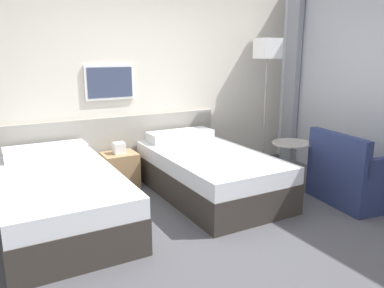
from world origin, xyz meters
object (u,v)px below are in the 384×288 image
(bed_near_door, at_px, (60,198))
(armchair, at_px, (355,178))
(bed_near_window, at_px, (208,172))
(side_table, at_px, (291,156))
(floor_lamp, at_px, (267,56))
(nightstand, at_px, (120,169))

(bed_near_door, distance_m, armchair, 3.26)
(bed_near_window, height_order, side_table, bed_near_window)
(bed_near_door, relative_size, side_table, 3.27)
(bed_near_window, height_order, floor_lamp, floor_lamp)
(nightstand, distance_m, armchair, 2.85)
(bed_near_window, xyz_separation_m, floor_lamp, (1.28, 0.53, 1.38))
(bed_near_window, xyz_separation_m, side_table, (0.99, -0.37, 0.16))
(floor_lamp, height_order, side_table, floor_lamp)
(floor_lamp, distance_m, side_table, 1.54)
(bed_near_door, xyz_separation_m, armchair, (3.09, -1.04, 0.01))
(nightstand, height_order, armchair, armchair)
(bed_near_window, distance_m, armchair, 1.70)
(bed_near_window, distance_m, nightstand, 1.15)
(floor_lamp, bearing_deg, side_table, -108.19)
(bed_near_door, height_order, side_table, bed_near_door)
(side_table, bearing_deg, bed_near_window, 159.74)
(bed_near_door, height_order, bed_near_window, same)
(bed_near_door, height_order, armchair, armchair)
(floor_lamp, bearing_deg, armchair, -87.46)
(bed_near_door, xyz_separation_m, bed_near_window, (1.74, 0.00, 0.00))
(nightstand, relative_size, floor_lamp, 0.31)
(nightstand, bearing_deg, floor_lamp, -6.04)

